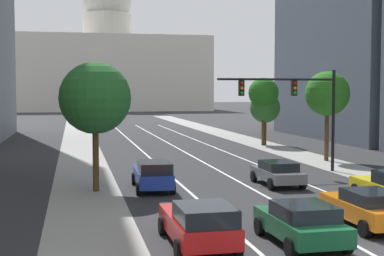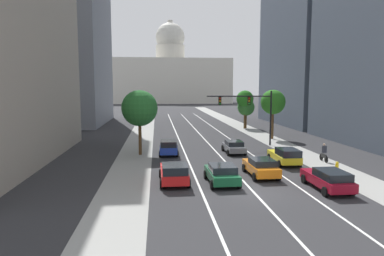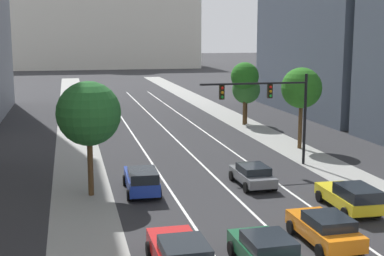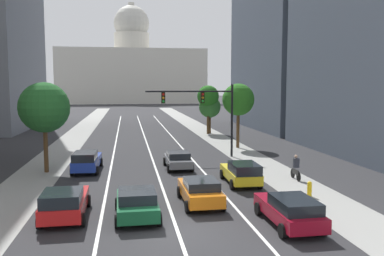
{
  "view_description": "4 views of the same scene",
  "coord_description": "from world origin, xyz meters",
  "px_view_note": "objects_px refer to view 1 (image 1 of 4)",
  "views": [
    {
      "loc": [
        -9.15,
        -15.25,
        5.15
      ],
      "look_at": [
        -1.41,
        21.75,
        2.68
      ],
      "focal_mm": 53.15,
      "sensor_mm": 36.0,
      "label": 1
    },
    {
      "loc": [
        -6.31,
        -21.91,
        6.89
      ],
      "look_at": [
        -1.55,
        25.5,
        1.37
      ],
      "focal_mm": 32.83,
      "sensor_mm": 36.0,
      "label": 2
    },
    {
      "loc": [
        -9.15,
        -16.89,
        9.24
      ],
      "look_at": [
        -0.5,
        20.92,
        2.51
      ],
      "focal_mm": 50.93,
      "sensor_mm": 36.0,
      "label": 3
    },
    {
      "loc": [
        -2.1,
        -17.1,
        6.38
      ],
      "look_at": [
        2.89,
        14.39,
        3.08
      ],
      "focal_mm": 38.42,
      "sensor_mm": 36.0,
      "label": 4
    }
  ],
  "objects_px": {
    "car_green": "(301,222)",
    "car_blue": "(153,174)",
    "car_red": "(199,223)",
    "car_gray": "(278,172)",
    "street_tree_far_right": "(265,108)",
    "street_tree_near_right": "(264,93)",
    "traffic_signal_mast": "(297,100)",
    "street_tree_mid_right": "(327,94)",
    "capitol_building": "(108,67)",
    "car_orange": "(368,207)",
    "street_tree_mid_left": "(95,98)"
  },
  "relations": [
    {
      "from": "car_green",
      "to": "car_blue",
      "type": "relative_size",
      "value": 0.87
    },
    {
      "from": "car_red",
      "to": "car_gray",
      "type": "height_order",
      "value": "car_red"
    },
    {
      "from": "car_green",
      "to": "car_red",
      "type": "xyz_separation_m",
      "value": [
        -3.42,
        0.4,
        0.05
      ]
    },
    {
      "from": "car_green",
      "to": "street_tree_far_right",
      "type": "bearing_deg",
      "value": -18.25
    },
    {
      "from": "car_green",
      "to": "street_tree_near_right",
      "type": "xyz_separation_m",
      "value": [
        10.11,
        33.37,
        4.18
      ]
    },
    {
      "from": "car_blue",
      "to": "street_tree_far_right",
      "type": "bearing_deg",
      "value": -29.76
    },
    {
      "from": "traffic_signal_mast",
      "to": "street_tree_mid_right",
      "type": "bearing_deg",
      "value": 49.21
    },
    {
      "from": "car_gray",
      "to": "street_tree_far_right",
      "type": "relative_size",
      "value": 0.82
    },
    {
      "from": "capitol_building",
      "to": "traffic_signal_mast",
      "type": "relative_size",
      "value": 6.72
    },
    {
      "from": "car_orange",
      "to": "street_tree_mid_left",
      "type": "xyz_separation_m",
      "value": [
        -9.77,
        9.91,
        4.02
      ]
    },
    {
      "from": "car_green",
      "to": "car_gray",
      "type": "distance_m",
      "value": 11.98
    },
    {
      "from": "street_tree_mid_right",
      "to": "traffic_signal_mast",
      "type": "bearing_deg",
      "value": -130.79
    },
    {
      "from": "car_blue",
      "to": "street_tree_mid_right",
      "type": "distance_m",
      "value": 17.75
    },
    {
      "from": "capitol_building",
      "to": "street_tree_mid_left",
      "type": "height_order",
      "value": "capitol_building"
    },
    {
      "from": "car_orange",
      "to": "street_tree_mid_left",
      "type": "bearing_deg",
      "value": 43.89
    },
    {
      "from": "street_tree_mid_left",
      "to": "car_orange",
      "type": "bearing_deg",
      "value": -45.41
    },
    {
      "from": "car_orange",
      "to": "street_tree_near_right",
      "type": "xyz_separation_m",
      "value": [
        6.69,
        31.59,
        4.18
      ]
    },
    {
      "from": "street_tree_mid_left",
      "to": "traffic_signal_mast",
      "type": "bearing_deg",
      "value": 18.81
    },
    {
      "from": "street_tree_far_right",
      "to": "street_tree_mid_right",
      "type": "bearing_deg",
      "value": -88.3
    },
    {
      "from": "car_red",
      "to": "street_tree_mid_right",
      "type": "xyz_separation_m",
      "value": [
        14.25,
        20.77,
        4.13
      ]
    },
    {
      "from": "car_red",
      "to": "street_tree_near_right",
      "type": "relative_size",
      "value": 0.71
    },
    {
      "from": "car_green",
      "to": "street_tree_far_right",
      "type": "height_order",
      "value": "street_tree_far_right"
    },
    {
      "from": "car_green",
      "to": "car_blue",
      "type": "height_order",
      "value": "car_blue"
    },
    {
      "from": "capitol_building",
      "to": "car_green",
      "type": "distance_m",
      "value": 136.37
    },
    {
      "from": "street_tree_far_right",
      "to": "car_red",
      "type": "bearing_deg",
      "value": -112.5
    },
    {
      "from": "car_gray",
      "to": "street_tree_near_right",
      "type": "relative_size",
      "value": 0.64
    },
    {
      "from": "car_gray",
      "to": "street_tree_near_right",
      "type": "xyz_separation_m",
      "value": [
        6.69,
        21.89,
        4.22
      ]
    },
    {
      "from": "car_red",
      "to": "car_green",
      "type": "bearing_deg",
      "value": -97.34
    },
    {
      "from": "car_green",
      "to": "street_tree_near_right",
      "type": "relative_size",
      "value": 0.66
    },
    {
      "from": "car_gray",
      "to": "street_tree_far_right",
      "type": "bearing_deg",
      "value": -18.06
    },
    {
      "from": "capitol_building",
      "to": "street_tree_mid_left",
      "type": "xyz_separation_m",
      "value": [
        -8.06,
        -124.23,
        -6.87
      ]
    },
    {
      "from": "traffic_signal_mast",
      "to": "street_tree_mid_left",
      "type": "relative_size",
      "value": 1.17
    },
    {
      "from": "traffic_signal_mast",
      "to": "street_tree_near_right",
      "type": "height_order",
      "value": "traffic_signal_mast"
    },
    {
      "from": "street_tree_mid_left",
      "to": "street_tree_far_right",
      "type": "height_order",
      "value": "street_tree_mid_left"
    },
    {
      "from": "car_orange",
      "to": "street_tree_mid_right",
      "type": "height_order",
      "value": "street_tree_mid_right"
    },
    {
      "from": "street_tree_far_right",
      "to": "street_tree_mid_right",
      "type": "height_order",
      "value": "street_tree_mid_right"
    },
    {
      "from": "traffic_signal_mast",
      "to": "street_tree_far_right",
      "type": "bearing_deg",
      "value": 77.2
    },
    {
      "from": "street_tree_mid_left",
      "to": "street_tree_near_right",
      "type": "distance_m",
      "value": 27.22
    },
    {
      "from": "car_green",
      "to": "car_orange",
      "type": "height_order",
      "value": "car_orange"
    },
    {
      "from": "car_red",
      "to": "car_blue",
      "type": "xyz_separation_m",
      "value": [
        -0.01,
        11.04,
        0.03
      ]
    },
    {
      "from": "street_tree_near_right",
      "to": "traffic_signal_mast",
      "type": "bearing_deg",
      "value": -102.1
    },
    {
      "from": "car_red",
      "to": "street_tree_mid_left",
      "type": "distance_m",
      "value": 12.32
    },
    {
      "from": "street_tree_near_right",
      "to": "car_gray",
      "type": "bearing_deg",
      "value": -107.0
    },
    {
      "from": "car_green",
      "to": "capitol_building",
      "type": "bearing_deg",
      "value": -1.83
    },
    {
      "from": "car_orange",
      "to": "street_tree_mid_right",
      "type": "xyz_separation_m",
      "value": [
        7.41,
        19.4,
        4.17
      ]
    },
    {
      "from": "capitol_building",
      "to": "car_green",
      "type": "bearing_deg",
      "value": -90.72
    },
    {
      "from": "street_tree_far_right",
      "to": "street_tree_mid_left",
      "type": "bearing_deg",
      "value": -127.11
    },
    {
      "from": "car_orange",
      "to": "street_tree_mid_left",
      "type": "distance_m",
      "value": 14.49
    },
    {
      "from": "traffic_signal_mast",
      "to": "street_tree_far_right",
      "type": "relative_size",
      "value": 1.55
    },
    {
      "from": "car_orange",
      "to": "street_tree_far_right",
      "type": "height_order",
      "value": "street_tree_far_right"
    }
  ]
}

